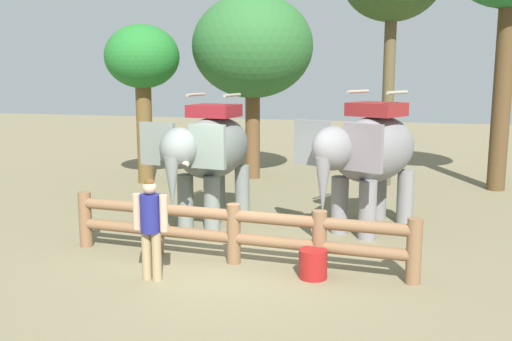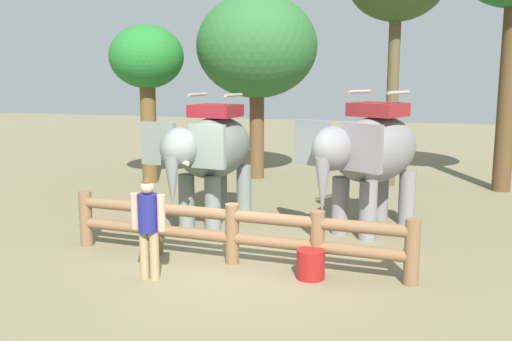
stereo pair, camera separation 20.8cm
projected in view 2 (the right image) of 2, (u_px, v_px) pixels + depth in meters
ground_plane at (233, 262)px, 10.00m from camera, size 60.00×60.00×0.00m
log_fence at (232, 229)px, 9.85m from camera, size 6.25×0.56×1.05m
elephant_near_left at (211, 151)px, 12.38m from camera, size 1.88×3.33×2.83m
elephant_center at (371, 153)px, 11.71m from camera, size 2.63×3.43×2.91m
tourist_woman_in_black at (148, 221)px, 9.02m from camera, size 0.58×0.32×1.65m
tree_far_left at (147, 62)px, 16.67m from camera, size 2.16×2.16×4.64m
tree_far_right at (257, 48)px, 17.29m from camera, size 3.66×3.66×5.60m
feed_bucket at (311, 264)px, 9.17m from camera, size 0.46×0.46×0.47m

